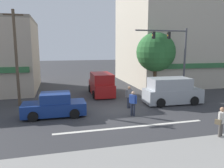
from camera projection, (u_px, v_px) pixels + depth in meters
name	position (u px, v px, depth m)	size (l,w,h in m)	color
ground_plane	(116.00, 110.00, 15.98)	(120.00, 120.00, 0.00)	#333335
lane_marking_stripe	(132.00, 127.00, 12.64)	(9.00, 0.24, 0.01)	silver
building_right_corner	(179.00, 36.00, 28.34)	(13.97, 11.95, 11.93)	#B7AD99
street_tree	(156.00, 52.00, 21.47)	(3.84, 3.84, 5.98)	#4C3823
utility_pole_near_left	(16.00, 57.00, 16.58)	(1.40, 0.22, 7.31)	brown
utility_pole_far_right	(160.00, 47.00, 26.71)	(1.40, 0.22, 8.73)	brown
traffic_light_mast	(175.00, 51.00, 19.43)	(4.89, 0.25, 6.20)	#47474C
van_crossing_rightbound	(172.00, 91.00, 17.69)	(4.67, 2.17, 2.11)	#999EA3
sedan_crossing_center	(55.00, 106.00, 14.51)	(4.12, 1.92, 1.58)	navy
van_crossing_leftbound	(101.00, 85.00, 20.89)	(2.13, 4.65, 2.11)	maroon
pedestrian_foreground_with_bag	(221.00, 121.00, 10.77)	(0.67, 0.46, 1.67)	#4C4742
pedestrian_mid_crossing	(129.00, 96.00, 16.35)	(0.57, 0.23, 1.67)	#232838
pedestrian_far_side	(133.00, 102.00, 14.52)	(0.41, 0.45, 1.67)	#232838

